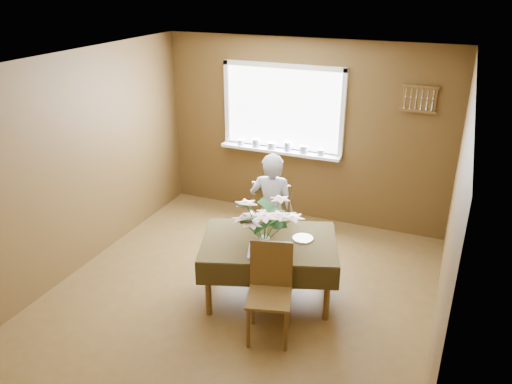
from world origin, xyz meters
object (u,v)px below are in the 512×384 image
at_px(dining_table, 269,247).
at_px(flower_bouquet, 264,221).
at_px(chair_far, 273,217).
at_px(chair_near, 270,287).
at_px(seated_woman, 272,211).

height_order(dining_table, flower_bouquet, flower_bouquet).
xyz_separation_m(dining_table, flower_bouquet, (0.02, -0.20, 0.41)).
relative_size(chair_far, flower_bouquet, 1.80).
bearing_deg(chair_near, chair_far, 94.26).
height_order(seated_woman, flower_bouquet, seated_woman).
bearing_deg(chair_near, dining_table, 96.80).
distance_m(chair_near, flower_bouquet, 0.64).
height_order(chair_far, seated_woman, seated_woman).
xyz_separation_m(dining_table, chair_near, (0.23, -0.56, -0.08)).
distance_m(dining_table, chair_far, 0.77).
xyz_separation_m(chair_far, seated_woman, (0.03, -0.13, 0.14)).
bearing_deg(dining_table, flower_bouquet, -102.22).
distance_m(chair_far, chair_near, 1.38).
distance_m(dining_table, seated_woman, 0.66).
bearing_deg(flower_bouquet, seated_woman, 105.60).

